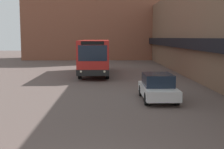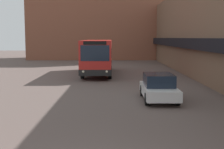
% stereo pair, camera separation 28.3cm
% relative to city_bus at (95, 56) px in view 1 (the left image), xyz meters
% --- Properties ---
extents(building_row_right, '(5.50, 60.00, 8.49)m').
position_rel_city_bus_xyz_m(building_row_right, '(10.79, 0.45, 2.43)').
color(building_row_right, brown).
rests_on(building_row_right, ground_plane).
extents(building_backdrop_far, '(26.00, 8.00, 18.39)m').
position_rel_city_bus_xyz_m(building_backdrop_far, '(0.81, 22.88, 7.39)').
color(building_backdrop_far, brown).
rests_on(building_backdrop_far, ground_plane).
extents(city_bus, '(2.67, 10.38, 3.30)m').
position_rel_city_bus_xyz_m(city_bus, '(0.00, 0.00, 0.00)').
color(city_bus, red).
rests_on(city_bus, ground_plane).
extents(parked_car_front, '(1.83, 4.21, 1.50)m').
position_rel_city_bus_xyz_m(parked_car_front, '(4.01, -12.54, -1.05)').
color(parked_car_front, silver).
rests_on(parked_car_front, ground_plane).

